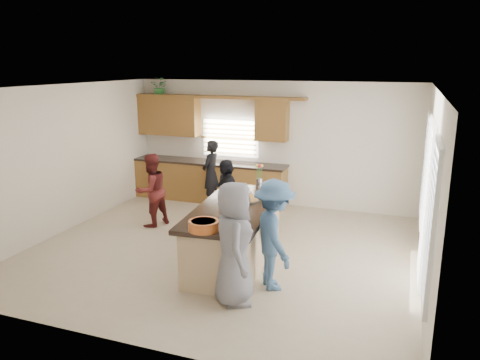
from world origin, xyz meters
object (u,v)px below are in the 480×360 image
at_px(salad_bowl, 204,225).
at_px(woman_right_front, 234,243).
at_px(woman_left_front, 227,202).
at_px(woman_right_back, 274,235).
at_px(woman_left_mid, 151,190).
at_px(woman_left_back, 211,174).
at_px(island, 235,235).

bearing_deg(salad_bowl, woman_right_front, -7.76).
bearing_deg(woman_left_front, salad_bowl, -28.77).
distance_m(salad_bowl, woman_right_back, 1.03).
height_order(salad_bowl, woman_left_mid, woman_left_mid).
bearing_deg(woman_left_mid, woman_left_back, -178.29).
height_order(woman_right_back, woman_right_front, woman_right_front).
bearing_deg(woman_right_front, woman_left_front, -0.63).
height_order(woman_left_mid, woman_right_back, woman_right_back).
relative_size(salad_bowl, woman_left_front, 0.27).
bearing_deg(woman_left_back, island, 35.51).
distance_m(woman_left_back, woman_right_front, 4.46).
height_order(woman_left_mid, woman_left_front, woman_left_front).
bearing_deg(woman_left_mid, salad_bowl, 65.25).
xyz_separation_m(island, woman_right_back, (0.85, -0.69, 0.35)).
relative_size(woman_left_front, woman_right_back, 0.96).
relative_size(woman_left_back, woman_right_front, 0.89).
bearing_deg(woman_left_mid, island, 85.68).
bearing_deg(woman_right_front, woman_left_back, 2.50).
bearing_deg(salad_bowl, island, 89.60).
height_order(island, woman_left_back, woman_left_back).
relative_size(woman_left_mid, woman_right_back, 0.91).
xyz_separation_m(island, woman_left_front, (-0.42, 0.68, 0.32)).
bearing_deg(woman_right_front, island, -4.99).
xyz_separation_m(salad_bowl, woman_right_back, (0.86, 0.53, -0.22)).
relative_size(island, salad_bowl, 6.63).
height_order(salad_bowl, woman_right_back, woman_right_back).
bearing_deg(salad_bowl, woman_left_back, 112.09).
xyz_separation_m(woman_left_mid, woman_right_front, (2.64, -2.33, 0.12)).
distance_m(salad_bowl, woman_left_mid, 3.15).
bearing_deg(woman_left_back, salad_bowl, 26.94).
distance_m(island, woman_left_mid, 2.43).
xyz_separation_m(salad_bowl, woman_left_mid, (-2.17, 2.27, -0.30)).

